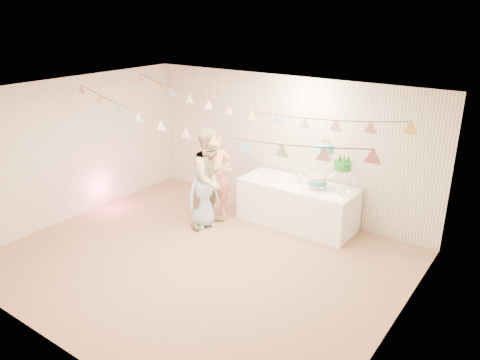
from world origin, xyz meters
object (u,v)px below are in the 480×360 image
Objects in this scene: person_child at (203,194)px; table at (297,204)px; person_adult_a at (216,176)px; cake_stand at (329,169)px; person_adult_b at (212,178)px.

table is at bearing -29.33° from person_child.
person_adult_a is 0.50m from person_child.
person_adult_b reaches higher than cake_stand.
person_adult_a is 0.39m from person_adult_b.
cake_stand reaches higher than table.
person_child is (-1.34, -1.03, 0.22)m from table.
person_adult_a is 0.90× the size of person_adult_b.
table is 1.71× the size of person_child.
person_adult_b reaches higher than person_adult_a.
person_adult_b is 0.33m from person_child.
cake_stand reaches higher than person_child.
cake_stand is at bearing -37.13° from person_child.
person_adult_b is (-1.79, -0.96, -0.26)m from cake_stand.
cake_stand is (0.55, 0.05, 0.77)m from table.
person_adult_b is (-1.24, -0.91, 0.51)m from table.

